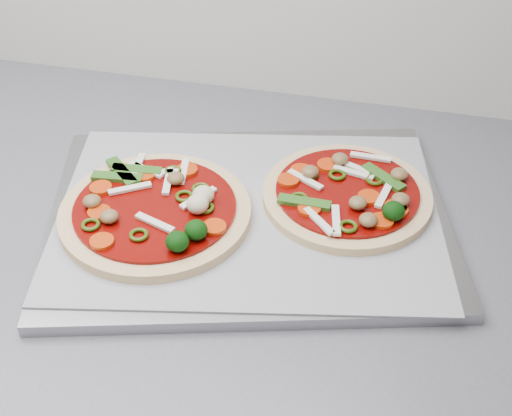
# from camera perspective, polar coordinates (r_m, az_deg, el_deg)

# --- Properties ---
(baking_tray) EXTENTS (0.51, 0.43, 0.01)m
(baking_tray) POSITION_cam_1_polar(r_m,az_deg,el_deg) (0.79, -0.61, -0.68)
(baking_tray) COLOR gray
(baking_tray) RESTS_ON countertop
(parchment) EXTENTS (0.47, 0.38, 0.00)m
(parchment) POSITION_cam_1_polar(r_m,az_deg,el_deg) (0.79, -0.62, -0.23)
(parchment) COLOR #A2A2A7
(parchment) RESTS_ON baking_tray
(pizza_left) EXTENTS (0.29, 0.29, 0.04)m
(pizza_left) POSITION_cam_1_polar(r_m,az_deg,el_deg) (0.78, -7.96, -0.18)
(pizza_left) COLOR #F0C386
(pizza_left) RESTS_ON parchment
(pizza_right) EXTENTS (0.24, 0.24, 0.03)m
(pizza_right) POSITION_cam_1_polar(r_m,az_deg,el_deg) (0.80, 7.40, 1.09)
(pizza_right) COLOR #F0C386
(pizza_right) RESTS_ON parchment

